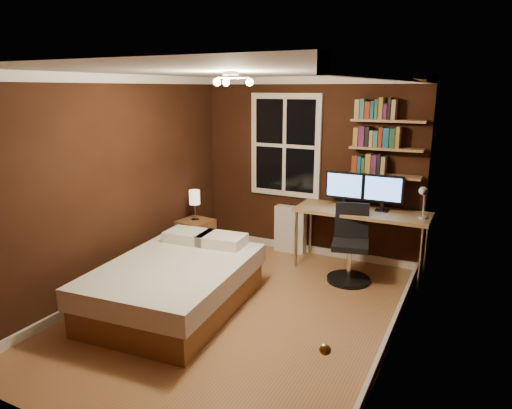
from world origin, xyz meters
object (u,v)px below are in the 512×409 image
at_px(radiator, 291,229).
at_px(monitor_right, 383,193).
at_px(nightstand, 196,238).
at_px(bed, 176,284).
at_px(monitor_left, 344,189).
at_px(bedside_lamp, 195,205).
at_px(desk_lamp, 423,202).
at_px(office_chair, 350,252).
at_px(desk, 362,215).

xyz_separation_m(radiator, monitor_right, (1.31, -0.14, 0.70)).
distance_m(nightstand, radiator, 1.38).
height_order(bed, nightstand, bed).
distance_m(nightstand, monitor_left, 2.20).
xyz_separation_m(nightstand, bedside_lamp, (0.00, 0.00, 0.48)).
relative_size(bed, bedside_lamp, 4.68).
bearing_deg(desk_lamp, bed, -140.39).
relative_size(monitor_left, office_chair, 0.53).
distance_m(bedside_lamp, radiator, 1.44).
bearing_deg(office_chair, monitor_left, 103.74).
height_order(bedside_lamp, desk_lamp, desk_lamp).
height_order(bedside_lamp, desk, bedside_lamp).
bearing_deg(monitor_left, nightstand, -162.08).
xyz_separation_m(nightstand, office_chair, (2.20, 0.14, 0.10)).
bearing_deg(office_chair, desk, 73.56).
bearing_deg(bed, desk_lamp, 34.49).
height_order(desk, office_chair, office_chair).
bearing_deg(radiator, monitor_left, -9.49).
xyz_separation_m(nightstand, radiator, (1.14, 0.77, 0.08)).
relative_size(nightstand, office_chair, 0.55).
bearing_deg(bed, radiator, 73.70).
distance_m(radiator, desk_lamp, 1.98).
height_order(monitor_right, office_chair, monitor_right).
relative_size(monitor_left, desk_lamp, 1.16).
height_order(nightstand, radiator, radiator).
relative_size(desk_lamp, office_chair, 0.46).
bearing_deg(office_chair, monitor_right, 49.40).
distance_m(nightstand, desk, 2.34).
bearing_deg(monitor_left, monitor_right, 0.00).
bearing_deg(radiator, nightstand, -146.18).
xyz_separation_m(bedside_lamp, desk_lamp, (2.97, 0.43, 0.28)).
height_order(bed, bedside_lamp, bedside_lamp).
relative_size(radiator, desk_lamp, 1.55).
bearing_deg(desk_lamp, office_chair, -159.40).
relative_size(nightstand, bedside_lamp, 1.22).
height_order(bedside_lamp, office_chair, same).
distance_m(desk, office_chair, 0.56).
bearing_deg(desk, bed, -127.35).
bearing_deg(bedside_lamp, monitor_right, 14.42).
bearing_deg(desk_lamp, monitor_right, 158.84).
bearing_deg(bed, office_chair, 41.60).
xyz_separation_m(bed, nightstand, (-0.71, 1.44, -0.01)).
distance_m(bed, office_chair, 2.17).
bearing_deg(desk, monitor_left, 162.44).
distance_m(monitor_left, desk_lamp, 1.04).
relative_size(monitor_right, office_chair, 0.53).
relative_size(bed, radiator, 2.98).
relative_size(desk, monitor_right, 3.35).
bearing_deg(monitor_right, bedside_lamp, -165.58).
bearing_deg(desk, office_chair, -93.70).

